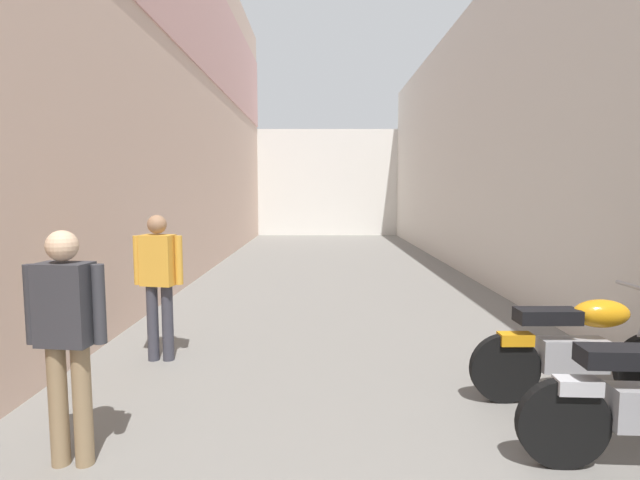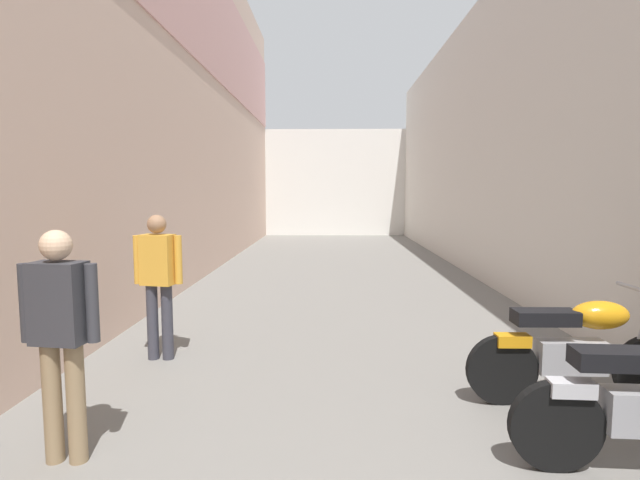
# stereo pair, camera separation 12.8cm
# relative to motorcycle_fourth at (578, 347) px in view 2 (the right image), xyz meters

# --- Properties ---
(ground_plane) EXTENTS (37.15, 37.15, 0.00)m
(ground_plane) POSITION_rel_motorcycle_fourth_xyz_m (-1.92, 3.56, -0.50)
(ground_plane) COLOR slate
(building_left) EXTENTS (0.45, 21.15, 7.89)m
(building_left) POSITION_rel_motorcycle_fourth_xyz_m (-4.98, 5.52, 3.49)
(building_left) COLOR beige
(building_left) RESTS_ON ground
(building_right) EXTENTS (0.45, 21.15, 5.76)m
(building_right) POSITION_rel_motorcycle_fourth_xyz_m (1.14, 5.56, 2.38)
(building_right) COLOR beige
(building_right) RESTS_ON ground
(building_far_end) EXTENTS (8.73, 2.00, 4.34)m
(building_far_end) POSITION_rel_motorcycle_fourth_xyz_m (-1.92, 17.13, 1.67)
(building_far_end) COLOR silver
(building_far_end) RESTS_ON ground
(motorcycle_fourth) EXTENTS (1.85, 0.58, 1.04)m
(motorcycle_fourth) POSITION_rel_motorcycle_fourth_xyz_m (0.00, 0.00, 0.00)
(motorcycle_fourth) COLOR black
(motorcycle_fourth) RESTS_ON ground
(pedestrian_mid_alley) EXTENTS (0.52, 0.24, 1.57)m
(pedestrian_mid_alley) POSITION_rel_motorcycle_fourth_xyz_m (-3.88, -0.98, 0.42)
(pedestrian_mid_alley) COLOR #8C7251
(pedestrian_mid_alley) RESTS_ON ground
(pedestrian_further_down) EXTENTS (0.52, 0.26, 1.57)m
(pedestrian_further_down) POSITION_rel_motorcycle_fourth_xyz_m (-3.94, 1.05, 0.42)
(pedestrian_further_down) COLOR #383842
(pedestrian_further_down) RESTS_ON ground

